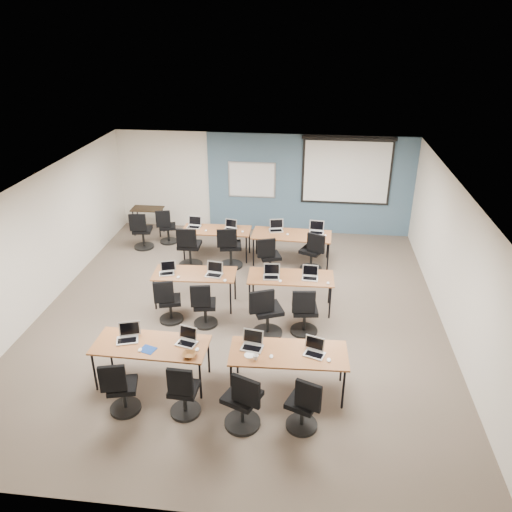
# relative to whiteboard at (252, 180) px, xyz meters

# --- Properties ---
(floor) EXTENTS (8.00, 9.00, 0.02)m
(floor) POSITION_rel_whiteboard_xyz_m (0.30, -4.43, -1.45)
(floor) COLOR #6B6354
(floor) RESTS_ON ground
(ceiling) EXTENTS (8.00, 9.00, 0.02)m
(ceiling) POSITION_rel_whiteboard_xyz_m (0.30, -4.43, 1.25)
(ceiling) COLOR white
(ceiling) RESTS_ON ground
(wall_back) EXTENTS (8.00, 0.04, 2.70)m
(wall_back) POSITION_rel_whiteboard_xyz_m (0.30, 0.07, -0.10)
(wall_back) COLOR beige
(wall_back) RESTS_ON ground
(wall_front) EXTENTS (8.00, 0.04, 2.70)m
(wall_front) POSITION_rel_whiteboard_xyz_m (0.30, -8.93, -0.10)
(wall_front) COLOR beige
(wall_front) RESTS_ON ground
(wall_left) EXTENTS (0.04, 9.00, 2.70)m
(wall_left) POSITION_rel_whiteboard_xyz_m (-3.70, -4.43, -0.10)
(wall_left) COLOR beige
(wall_left) RESTS_ON ground
(wall_right) EXTENTS (0.04, 9.00, 2.70)m
(wall_right) POSITION_rel_whiteboard_xyz_m (4.30, -4.43, -0.10)
(wall_right) COLOR beige
(wall_right) RESTS_ON ground
(blue_accent_panel) EXTENTS (5.50, 0.04, 2.70)m
(blue_accent_panel) POSITION_rel_whiteboard_xyz_m (1.55, 0.04, -0.10)
(blue_accent_panel) COLOR #3D5977
(blue_accent_panel) RESTS_ON wall_back
(whiteboard) EXTENTS (1.28, 0.03, 0.98)m
(whiteboard) POSITION_rel_whiteboard_xyz_m (0.00, 0.00, 0.00)
(whiteboard) COLOR silver
(whiteboard) RESTS_ON wall_back
(projector_screen) EXTENTS (2.40, 0.10, 1.82)m
(projector_screen) POSITION_rel_whiteboard_xyz_m (2.50, -0.02, 0.44)
(projector_screen) COLOR black
(projector_screen) RESTS_ON wall_back
(training_table_front_left) EXTENTS (1.83, 0.76, 0.73)m
(training_table_front_left) POSITION_rel_whiteboard_xyz_m (-0.80, -6.61, -0.76)
(training_table_front_left) COLOR brown
(training_table_front_left) RESTS_ON floor
(training_table_front_right) EXTENTS (1.83, 0.76, 0.73)m
(training_table_front_right) POSITION_rel_whiteboard_xyz_m (1.39, -6.57, -0.76)
(training_table_front_right) COLOR #AA683B
(training_table_front_right) RESTS_ON floor
(training_table_mid_left) EXTENTS (1.68, 0.70, 0.73)m
(training_table_mid_left) POSITION_rel_whiteboard_xyz_m (-0.66, -4.14, -0.77)
(training_table_mid_left) COLOR #995C29
(training_table_mid_left) RESTS_ON floor
(training_table_mid_right) EXTENTS (1.72, 0.71, 0.73)m
(training_table_mid_right) POSITION_rel_whiteboard_xyz_m (1.29, -4.06, -0.77)
(training_table_mid_right) COLOR #985F31
(training_table_mid_right) RESTS_ON floor
(training_table_back_left) EXTENTS (1.67, 0.69, 0.73)m
(training_table_back_left) POSITION_rel_whiteboard_xyz_m (-0.65, -1.83, -0.77)
(training_table_back_left) COLOR olive
(training_table_back_left) RESTS_ON floor
(training_table_back_right) EXTENTS (1.88, 0.79, 0.73)m
(training_table_back_right) POSITION_rel_whiteboard_xyz_m (1.19, -1.91, -0.76)
(training_table_back_right) COLOR #925A32
(training_table_back_right) RESTS_ON floor
(laptop_0) EXTENTS (0.34, 0.29, 0.26)m
(laptop_0) POSITION_rel_whiteboard_xyz_m (-1.20, -6.51, -0.66)
(laptop_0) COLOR #ACACB4
(laptop_0) RESTS_ON training_table_front_left
(mouse_0) EXTENTS (0.07, 0.11, 0.03)m
(mouse_0) POSITION_rel_whiteboard_xyz_m (-0.92, -6.79, -0.71)
(mouse_0) COLOR white
(mouse_0) RESTS_ON training_table_front_left
(task_chair_0) EXTENTS (0.47, 0.47, 0.96)m
(task_chair_0) POSITION_rel_whiteboard_xyz_m (-1.06, -7.36, -1.06)
(task_chair_0) COLOR black
(task_chair_0) RESTS_ON floor
(laptop_1) EXTENTS (0.31, 0.27, 0.24)m
(laptop_1) POSITION_rel_whiteboard_xyz_m (-0.24, -6.49, -0.66)
(laptop_1) COLOR silver
(laptop_1) RESTS_ON training_table_front_left
(mouse_1) EXTENTS (0.07, 0.10, 0.03)m
(mouse_1) POSITION_rel_whiteboard_xyz_m (-0.03, -6.67, -0.71)
(mouse_1) COLOR white
(mouse_1) RESTS_ON training_table_front_left
(task_chair_1) EXTENTS (0.47, 0.47, 0.95)m
(task_chair_1) POSITION_rel_whiteboard_xyz_m (-0.12, -7.31, -1.06)
(task_chair_1) COLOR black
(task_chair_1) RESTS_ON floor
(laptop_2) EXTENTS (0.33, 0.28, 0.25)m
(laptop_2) POSITION_rel_whiteboard_xyz_m (0.81, -6.48, -0.66)
(laptop_2) COLOR silver
(laptop_2) RESTS_ON training_table_front_right
(mouse_2) EXTENTS (0.07, 0.10, 0.03)m
(mouse_2) POSITION_rel_whiteboard_xyz_m (1.13, -6.72, -0.71)
(mouse_2) COLOR white
(mouse_2) RESTS_ON training_table_front_right
(task_chair_2) EXTENTS (0.57, 0.54, 1.01)m
(task_chair_2) POSITION_rel_whiteboard_xyz_m (0.80, -7.45, -1.03)
(task_chair_2) COLOR black
(task_chair_2) RESTS_ON floor
(laptop_3) EXTENTS (0.31, 0.26, 0.24)m
(laptop_3) POSITION_rel_whiteboard_xyz_m (1.79, -6.54, -0.66)
(laptop_3) COLOR silver
(laptop_3) RESTS_ON training_table_front_right
(mouse_3) EXTENTS (0.08, 0.11, 0.04)m
(mouse_3) POSITION_rel_whiteboard_xyz_m (2.01, -6.71, -0.71)
(mouse_3) COLOR white
(mouse_3) RESTS_ON training_table_front_right
(task_chair_3) EXTENTS (0.49, 0.47, 0.96)m
(task_chair_3) POSITION_rel_whiteboard_xyz_m (1.66, -7.40, -1.06)
(task_chair_3) COLOR black
(task_chair_3) RESTS_ON floor
(laptop_4) EXTENTS (0.30, 0.26, 0.23)m
(laptop_4) POSITION_rel_whiteboard_xyz_m (-1.21, -4.20, -0.66)
(laptop_4) COLOR silver
(laptop_4) RESTS_ON training_table_mid_left
(mouse_4) EXTENTS (0.10, 0.12, 0.04)m
(mouse_4) POSITION_rel_whiteboard_xyz_m (-0.94, -4.37, -0.71)
(mouse_4) COLOR white
(mouse_4) RESTS_ON training_table_mid_left
(task_chair_4) EXTENTS (0.48, 0.47, 0.96)m
(task_chair_4) POSITION_rel_whiteboard_xyz_m (-1.03, -4.85, -1.06)
(task_chair_4) COLOR black
(task_chair_4) RESTS_ON floor
(laptop_5) EXTENTS (0.33, 0.28, 0.25)m
(laptop_5) POSITION_rel_whiteboard_xyz_m (-0.25, -4.15, -0.66)
(laptop_5) COLOR #B2B2C0
(laptop_5) RESTS_ON training_table_mid_left
(mouse_5) EXTENTS (0.09, 0.12, 0.04)m
(mouse_5) POSITION_rel_whiteboard_xyz_m (0.01, -4.40, -0.71)
(mouse_5) COLOR white
(mouse_5) RESTS_ON training_table_mid_left
(task_chair_5) EXTENTS (0.47, 0.47, 0.95)m
(task_chair_5) POSITION_rel_whiteboard_xyz_m (-0.32, -4.91, -1.06)
(task_chair_5) COLOR black
(task_chair_5) RESTS_ON floor
(laptop_6) EXTENTS (0.32, 0.27, 0.25)m
(laptop_6) POSITION_rel_whiteboard_xyz_m (0.90, -4.12, -0.66)
(laptop_6) COLOR #B8B8C5
(laptop_6) RESTS_ON training_table_mid_right
(mouse_6) EXTENTS (0.08, 0.11, 0.03)m
(mouse_6) POSITION_rel_whiteboard_xyz_m (1.09, -4.29, -0.71)
(mouse_6) COLOR white
(mouse_6) RESTS_ON training_table_mid_right
(task_chair_6) EXTENTS (0.60, 0.57, 1.04)m
(task_chair_6) POSITION_rel_whiteboard_xyz_m (0.90, -5.10, -1.02)
(task_chair_6) COLOR black
(task_chair_6) RESTS_ON floor
(laptop_7) EXTENTS (0.32, 0.27, 0.24)m
(laptop_7) POSITION_rel_whiteboard_xyz_m (1.67, -4.07, -0.66)
(laptop_7) COLOR #B3B3B3
(laptop_7) RESTS_ON training_table_mid_right
(mouse_7) EXTENTS (0.07, 0.10, 0.03)m
(mouse_7) POSITION_rel_whiteboard_xyz_m (2.03, -4.27, -0.71)
(mouse_7) COLOR white
(mouse_7) RESTS_ON training_table_mid_right
(task_chair_7) EXTENTS (0.52, 0.52, 1.00)m
(task_chair_7) POSITION_rel_whiteboard_xyz_m (1.60, -4.95, -1.04)
(task_chair_7) COLOR black
(task_chair_7) RESTS_ON floor
(laptop_8) EXTENTS (0.33, 0.28, 0.25)m
(laptop_8) POSITION_rel_whiteboard_xyz_m (-1.23, -1.72, -0.66)
(laptop_8) COLOR #B7B7B7
(laptop_8) RESTS_ON training_table_back_left
(mouse_8) EXTENTS (0.06, 0.09, 0.03)m
(mouse_8) POSITION_rel_whiteboard_xyz_m (-0.88, -1.95, -0.71)
(mouse_8) COLOR white
(mouse_8) RESTS_ON training_table_back_left
(task_chair_8) EXTENTS (0.57, 0.57, 1.05)m
(task_chair_8) POSITION_rel_whiteboard_xyz_m (-1.19, -2.46, -1.01)
(task_chair_8) COLOR black
(task_chair_8) RESTS_ON floor
(laptop_9) EXTENTS (0.30, 0.25, 0.23)m
(laptop_9) POSITION_rel_whiteboard_xyz_m (-0.31, -1.76, -0.66)
(laptop_9) COLOR #A8A8B4
(laptop_9) RESTS_ON training_table_back_left
(mouse_9) EXTENTS (0.09, 0.11, 0.04)m
(mouse_9) POSITION_rel_whiteboard_xyz_m (0.01, -1.91, -0.71)
(mouse_9) COLOR white
(mouse_9) RESTS_ON training_table_back_left
(task_chair_9) EXTENTS (0.57, 0.57, 1.04)m
(task_chair_9) POSITION_rel_whiteboard_xyz_m (-0.24, -2.37, -1.02)
(task_chair_9) COLOR black
(task_chair_9) RESTS_ON floor
(laptop_10) EXTENTS (0.33, 0.28, 0.25)m
(laptop_10) POSITION_rel_whiteboard_xyz_m (0.81, -1.70, -0.66)
(laptop_10) COLOR #B1B2BB
(laptop_10) RESTS_ON training_table_back_right
(mouse_10) EXTENTS (0.07, 0.10, 0.03)m
(mouse_10) POSITION_rel_whiteboard_xyz_m (1.10, -1.95, -0.71)
(mouse_10) COLOR white
(mouse_10) RESTS_ON training_table_back_right
(task_chair_10) EXTENTS (0.52, 0.50, 0.99)m
(task_chair_10) POSITION_rel_whiteboard_xyz_m (0.73, -2.70, -1.04)
(task_chair_10) COLOR black
(task_chair_10) RESTS_ON floor
(laptop_11) EXTENTS (0.35, 0.30, 0.27)m
(laptop_11) POSITION_rel_whiteboard_xyz_m (1.78, -1.72, -0.65)
(laptop_11) COLOR #A6A7B3
(laptop_11) RESTS_ON training_table_back_right
(mouse_11) EXTENTS (0.08, 0.10, 0.03)m
(mouse_11) POSITION_rel_whiteboard_xyz_m (2.00, -1.91, -0.71)
(mouse_11) COLOR white
(mouse_11) RESTS_ON training_table_back_right
(task_chair_11) EXTENTS (0.56, 0.52, 1.00)m
(task_chair_11) POSITION_rel_whiteboard_xyz_m (1.71, -2.34, -1.04)
(task_chair_11) COLOR black
(task_chair_11) RESTS_ON floor
(blue_mousepad) EXTENTS (0.29, 0.26, 0.01)m
(blue_mousepad) POSITION_rel_whiteboard_xyz_m (-0.80, -6.75, -0.72)
(blue_mousepad) COLOR navy
(blue_mousepad) RESTS_ON training_table_front_left
(snack_bowl) EXTENTS (0.21, 0.21, 0.05)m
(snack_bowl) POSITION_rel_whiteboard_xyz_m (-0.12, -6.84, -0.69)
(snack_bowl) COLOR olive
(snack_bowl) RESTS_ON training_table_front_left
(snack_plate) EXTENTS (0.18, 0.18, 0.01)m
(snack_plate) POSITION_rel_whiteboard_xyz_m (0.80, -6.72, -0.71)
(snack_plate) COLOR white
(snack_plate) RESTS_ON training_table_front_right
(coffee_cup) EXTENTS (0.10, 0.10, 0.07)m
(coffee_cup) POSITION_rel_whiteboard_xyz_m (0.90, -6.82, -0.67)
(coffee_cup) COLOR silver
(coffee_cup) RESTS_ON snack_plate
(utility_table) EXTENTS (0.84, 0.46, 0.75)m
(utility_table) POSITION_rel_whiteboard_xyz_m (-2.78, -0.62, -0.81)
(utility_table) COLOR black
(utility_table) RESTS_ON floor
(spare_chair_a) EXTENTS (0.47, 0.46, 0.95)m
(spare_chair_a) POSITION_rel_whiteboard_xyz_m (-2.11, -1.16, -1.06)
(spare_chair_a) COLOR black
(spare_chair_a) RESTS_ON floor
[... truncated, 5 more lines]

